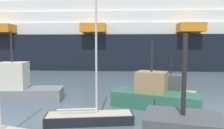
{
  "coord_description": "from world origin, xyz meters",
  "views": [
    {
      "loc": [
        3.14,
        -6.69,
        5.26
      ],
      "look_at": [
        0.0,
        17.92,
        3.02
      ],
      "focal_mm": 33.53,
      "sensor_mm": 36.0,
      "label": 1
    }
  ],
  "objects_px": {
    "sailboat_1": "(90,115)",
    "fishing_boat_2": "(16,88)",
    "cruise_ship": "(177,32)",
    "fishing_boat_0": "(154,95)",
    "channel_buoy_0": "(154,114)",
    "fishing_boat_3": "(169,91)"
  },
  "relations": [
    {
      "from": "fishing_boat_3",
      "to": "cruise_ship",
      "type": "xyz_separation_m",
      "value": [
        6.32,
        32.71,
        7.82
      ]
    },
    {
      "from": "sailboat_1",
      "to": "fishing_boat_2",
      "type": "height_order",
      "value": "sailboat_1"
    },
    {
      "from": "sailboat_1",
      "to": "cruise_ship",
      "type": "height_order",
      "value": "cruise_ship"
    },
    {
      "from": "fishing_boat_2",
      "to": "fishing_boat_3",
      "type": "distance_m",
      "value": 14.84
    },
    {
      "from": "sailboat_1",
      "to": "channel_buoy_0",
      "type": "bearing_deg",
      "value": 7.06
    },
    {
      "from": "fishing_boat_2",
      "to": "fishing_boat_0",
      "type": "bearing_deg",
      "value": 166.17
    },
    {
      "from": "sailboat_1",
      "to": "fishing_boat_2",
      "type": "distance_m",
      "value": 9.91
    },
    {
      "from": "fishing_boat_2",
      "to": "cruise_ship",
      "type": "distance_m",
      "value": 41.32
    },
    {
      "from": "fishing_boat_0",
      "to": "fishing_boat_2",
      "type": "xyz_separation_m",
      "value": [
        -13.08,
        0.81,
        0.15
      ]
    },
    {
      "from": "fishing_boat_2",
      "to": "fishing_boat_3",
      "type": "xyz_separation_m",
      "value": [
        14.69,
        2.08,
        -0.35
      ]
    },
    {
      "from": "fishing_boat_3",
      "to": "cruise_ship",
      "type": "height_order",
      "value": "cruise_ship"
    },
    {
      "from": "sailboat_1",
      "to": "cruise_ship",
      "type": "xyz_separation_m",
      "value": [
        12.53,
        39.88,
        8.13
      ]
    },
    {
      "from": "fishing_boat_0",
      "to": "channel_buoy_0",
      "type": "height_order",
      "value": "fishing_boat_0"
    },
    {
      "from": "channel_buoy_0",
      "to": "fishing_boat_2",
      "type": "bearing_deg",
      "value": 164.78
    },
    {
      "from": "fishing_boat_2",
      "to": "channel_buoy_0",
      "type": "bearing_deg",
      "value": 154.49
    },
    {
      "from": "fishing_boat_0",
      "to": "fishing_boat_2",
      "type": "height_order",
      "value": "fishing_boat_2"
    },
    {
      "from": "sailboat_1",
      "to": "fishing_boat_0",
      "type": "bearing_deg",
      "value": 30.19
    },
    {
      "from": "fishing_boat_0",
      "to": "sailboat_1",
      "type": "bearing_deg",
      "value": 59.67
    },
    {
      "from": "fishing_boat_0",
      "to": "fishing_boat_3",
      "type": "bearing_deg",
      "value": -102.29
    },
    {
      "from": "fishing_boat_0",
      "to": "fishing_boat_3",
      "type": "height_order",
      "value": "fishing_boat_0"
    },
    {
      "from": "fishing_boat_2",
      "to": "channel_buoy_0",
      "type": "xyz_separation_m",
      "value": [
        12.88,
        -3.51,
        -0.87
      ]
    },
    {
      "from": "fishing_boat_0",
      "to": "cruise_ship",
      "type": "distance_m",
      "value": 37.26
    }
  ]
}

